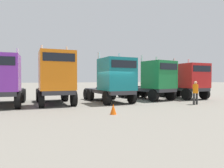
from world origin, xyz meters
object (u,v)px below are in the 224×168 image
at_px(semi_truck_red, 187,80).
at_px(traffic_cone_near, 113,109).
at_px(visitor_in_hivis, 195,91).
at_px(semi_truck_purple, 2,80).
at_px(semi_truck_teal, 113,80).
at_px(semi_truck_orange, 56,78).
at_px(semi_truck_green, 154,80).

relative_size(semi_truck_red, traffic_cone_near, 10.41).
xyz_separation_m(semi_truck_red, visitor_in_hivis, (-2.66, -3.93, -0.77)).
height_order(semi_truck_purple, semi_truck_teal, semi_truck_purple).
distance_m(semi_truck_teal, traffic_cone_near, 5.65).
relative_size(semi_truck_orange, semi_truck_red, 0.98).
xyz_separation_m(semi_truck_teal, visitor_in_hivis, (5.39, -3.33, -0.84)).
xyz_separation_m(semi_truck_purple, traffic_cone_near, (6.11, -5.40, -1.57)).
bearing_deg(semi_truck_red, semi_truck_orange, -90.06).
xyz_separation_m(semi_truck_green, traffic_cone_near, (-6.34, -5.82, -1.54)).
bearing_deg(traffic_cone_near, semi_truck_teal, 68.21).
distance_m(semi_truck_purple, semi_truck_red, 16.17).
bearing_deg(semi_truck_teal, visitor_in_hivis, 53.68).
bearing_deg(semi_truck_purple, semi_truck_red, 92.39).
relative_size(semi_truck_teal, visitor_in_hivis, 3.40).
distance_m(semi_truck_teal, visitor_in_hivis, 6.39).
bearing_deg(semi_truck_teal, semi_truck_red, 89.62).
height_order(semi_truck_red, visitor_in_hivis, semi_truck_red).
relative_size(visitor_in_hivis, traffic_cone_near, 3.07).
xyz_separation_m(semi_truck_teal, semi_truck_red, (8.05, 0.60, -0.06)).
bearing_deg(semi_truck_purple, semi_truck_orange, 89.45).
bearing_deg(visitor_in_hivis, semi_truck_orange, -109.83).
bearing_deg(semi_truck_orange, semi_truck_teal, 85.68).
relative_size(semi_truck_purple, semi_truck_orange, 1.04).
xyz_separation_m(semi_truck_red, traffic_cone_near, (-10.06, -5.64, -1.52)).
height_order(semi_truck_purple, traffic_cone_near, semi_truck_purple).
bearing_deg(semi_truck_red, semi_truck_green, -94.55).
bearing_deg(semi_truck_teal, traffic_cone_near, -26.44).
xyz_separation_m(semi_truck_purple, semi_truck_teal, (8.12, -0.36, 0.01)).
height_order(semi_truck_orange, traffic_cone_near, semi_truck_orange).
relative_size(semi_truck_teal, semi_truck_green, 0.96).
bearing_deg(traffic_cone_near, semi_truck_orange, 115.47).
relative_size(semi_truck_orange, visitor_in_hivis, 3.31).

